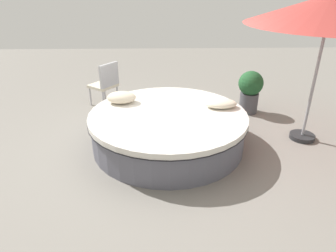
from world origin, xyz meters
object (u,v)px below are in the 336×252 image
at_px(round_bed, 168,129).
at_px(planter, 250,90).
at_px(patio_chair, 106,82).
at_px(throw_pillow_0, 221,104).
at_px(throw_pillow_1, 121,97).
at_px(patio_umbrella, 330,10).

height_order(round_bed, planter, planter).
bearing_deg(patio_chair, throw_pillow_0, -89.73).
height_order(throw_pillow_1, patio_chair, patio_chair).
height_order(throw_pillow_0, planter, planter).
xyz_separation_m(round_bed, patio_umbrella, (2.44, 0.16, 1.89)).
relative_size(throw_pillow_0, patio_chair, 0.57).
distance_m(throw_pillow_1, planter, 2.75).
bearing_deg(round_bed, patio_umbrella, 3.69).
height_order(round_bed, throw_pillow_1, throw_pillow_1).
xyz_separation_m(patio_chair, patio_umbrella, (3.77, -1.71, 1.64)).
bearing_deg(round_bed, planter, 38.22).
distance_m(throw_pillow_0, throw_pillow_1, 1.76).
bearing_deg(patio_umbrella, patio_chair, 155.62).
xyz_separation_m(round_bed, throw_pillow_0, (0.92, 0.22, 0.37)).
height_order(throw_pillow_0, patio_umbrella, patio_umbrella).
bearing_deg(patio_chair, planter, -62.23).
bearing_deg(round_bed, throw_pillow_0, 13.49).
distance_m(patio_umbrella, planter, 2.20).
bearing_deg(throw_pillow_1, planter, 19.26).
height_order(throw_pillow_0, throw_pillow_1, throw_pillow_1).
bearing_deg(throw_pillow_1, round_bed, -30.66).
bearing_deg(patio_umbrella, throw_pillow_1, 174.23).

